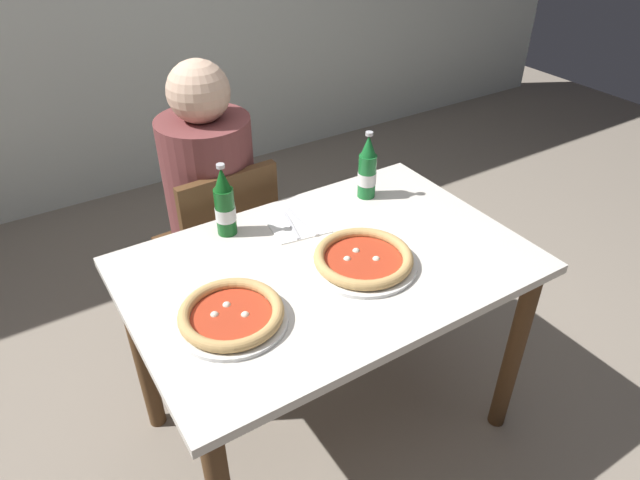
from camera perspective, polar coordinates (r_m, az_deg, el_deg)
ground_plane at (r=2.25m, az=0.71°, el=-17.69°), size 8.00×8.00×0.00m
dining_table_main at (r=1.79m, az=0.86°, el=-5.11°), size 1.20×0.80×0.75m
chair_behind_table at (r=2.28m, az=-9.75°, el=-0.63°), size 0.41×0.41×0.85m
diner_seated at (r=2.26m, az=-10.58°, el=2.08°), size 0.34×0.34×1.21m
pizza_margherita_near at (r=1.70m, az=4.37°, el=-1.95°), size 0.32×0.32×0.04m
pizza_marinara_far at (r=1.52m, az=-8.90°, el=-7.47°), size 0.30×0.30×0.04m
beer_bottle_left at (r=1.82m, az=-9.56°, el=3.49°), size 0.07×0.07×0.25m
beer_bottle_center at (r=2.01m, az=4.78°, el=7.03°), size 0.07×0.07×0.25m
napkin_with_cutlery at (r=1.89m, az=-2.34°, el=1.61°), size 0.20×0.20×0.01m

